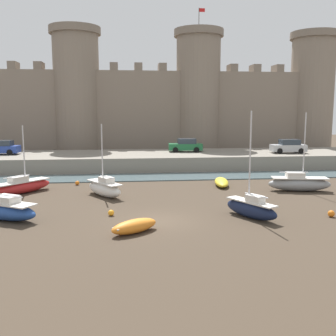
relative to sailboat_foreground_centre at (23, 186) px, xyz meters
name	(u,v)px	position (x,y,z in m)	size (l,w,h in m)	color
ground_plane	(159,221)	(10.47, -9.41, -0.60)	(160.00, 160.00, 0.00)	#423528
water_channel	(146,177)	(10.47, 6.42, -0.55)	(80.00, 4.50, 0.10)	slate
quay_road	(142,160)	(10.47, 13.67, 0.25)	(64.57, 10.00, 1.69)	gray
castle	(139,101)	(10.47, 25.04, 7.50)	(59.70, 7.14, 21.23)	gray
sailboat_foreground_centre	(23,186)	(0.00, 0.00, 0.00)	(4.41, 4.79, 5.56)	red
rowboat_midflat_right	(134,226)	(8.92, -11.60, -0.20)	(3.01, 2.51, 0.76)	orange
sailboat_near_channel_right	(251,208)	(16.38, -9.32, 0.06)	(2.90, 4.05, 6.77)	#141E3D
rowboat_foreground_right	(221,182)	(17.09, 1.36, -0.25)	(1.77, 4.01, 0.66)	yellow
sailboat_midflat_left	(3,209)	(0.78, -7.97, 0.06)	(5.33, 4.07, 6.78)	#234793
sailboat_near_channel_left	(299,183)	(23.06, -1.63, 0.08)	(5.38, 2.35, 6.62)	gray
sailboat_foreground_left	(104,188)	(6.78, -1.93, 0.08)	(3.43, 4.33, 5.73)	silver
mooring_buoy_off_centre	(111,213)	(7.50, -7.88, -0.40)	(0.40, 0.40, 0.40)	orange
mooring_buoy_near_shore	(331,214)	(21.58, -9.67, -0.38)	(0.44, 0.44, 0.44)	orange
mooring_buoy_mid_mud	(77,183)	(4.05, 3.08, -0.40)	(0.39, 0.39, 0.39)	orange
car_quay_west	(1,148)	(-5.87, 14.31, 1.88)	(4.20, 2.08, 1.62)	#263F99
car_quay_centre_west	(186,145)	(15.88, 14.89, 1.88)	(4.20, 2.08, 1.62)	#1E6638
car_quay_centre_east	(288,146)	(27.90, 12.14, 1.88)	(4.20, 2.08, 1.62)	#B2B5B7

